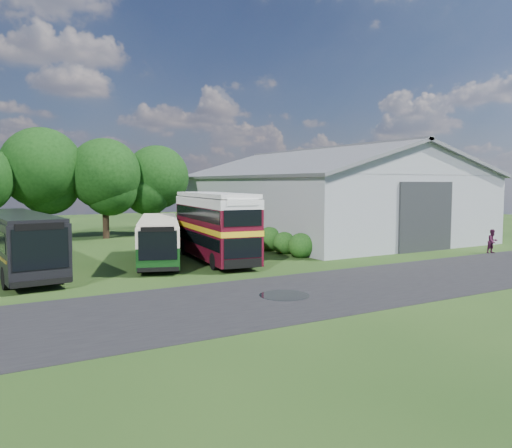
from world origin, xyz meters
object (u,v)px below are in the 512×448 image
storage_shed (323,191)px  bus_green_single (159,239)px  bus_dark_single (18,242)px  bus_maroon_double (215,227)px  visitor_b (493,242)px

storage_shed → bus_green_single: (-18.25, -7.41, -2.70)m
storage_shed → bus_dark_single: (-26.15, -7.33, -2.42)m
bus_maroon_double → bus_dark_single: (-11.22, 1.08, -0.39)m
storage_shed → bus_dark_single: storage_shed is taller
storage_shed → visitor_b: storage_shed is taller
bus_green_single → bus_dark_single: bearing=-161.3°
storage_shed → bus_green_single: storage_shed is taller
bus_dark_single → visitor_b: bus_dark_single is taller
visitor_b → storage_shed: bearing=109.4°
bus_dark_single → visitor_b: size_ratio=7.23×
bus_maroon_double → bus_dark_single: bearing=-178.5°
bus_maroon_double → bus_green_single: bearing=170.2°
bus_dark_single → visitor_b: bearing=-19.9°
bus_maroon_double → visitor_b: 19.43m
bus_green_single → bus_maroon_double: bus_maroon_double is taller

